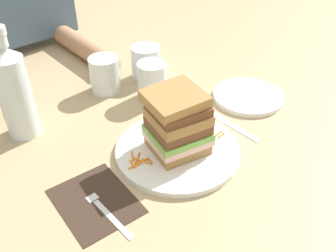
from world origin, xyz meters
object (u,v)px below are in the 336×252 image
(main_plate, at_px, (177,150))
(sandwich, at_px, (178,123))
(empty_tumbler_0, at_px, (105,75))
(empty_tumbler_1, at_px, (146,63))
(knife, at_px, (226,122))
(fork, at_px, (102,207))
(water_bottle, at_px, (14,91))
(side_plate, at_px, (248,96))
(napkin_dark, at_px, (95,201))
(juice_glass, at_px, (152,82))

(main_plate, bearing_deg, sandwich, 130.53)
(main_plate, bearing_deg, empty_tumbler_0, 84.78)
(empty_tumbler_0, relative_size, empty_tumbler_1, 1.02)
(knife, distance_m, empty_tumbler_0, 0.33)
(fork, height_order, water_bottle, water_bottle)
(sandwich, relative_size, fork, 0.80)
(fork, distance_m, empty_tumbler_0, 0.41)
(side_plate, bearing_deg, napkin_dark, -174.72)
(sandwich, bearing_deg, empty_tumbler_1, 63.01)
(fork, bearing_deg, water_bottle, 91.63)
(main_plate, height_order, napkin_dark, main_plate)
(main_plate, bearing_deg, knife, 2.32)
(knife, relative_size, empty_tumbler_0, 2.17)
(sandwich, distance_m, empty_tumbler_0, 0.31)
(main_plate, relative_size, juice_glass, 2.70)
(main_plate, xyz_separation_m, knife, (0.16, 0.01, -0.00))
(napkin_dark, distance_m, side_plate, 0.48)
(sandwich, xyz_separation_m, side_plate, (0.28, 0.04, -0.07))
(side_plate, bearing_deg, knife, -163.77)
(water_bottle, bearing_deg, main_plate, -52.47)
(main_plate, height_order, sandwich, sandwich)
(sandwich, height_order, side_plate, sandwich)
(fork, relative_size, water_bottle, 0.67)
(napkin_dark, bearing_deg, main_plate, 0.85)
(napkin_dark, relative_size, water_bottle, 0.64)
(napkin_dark, height_order, empty_tumbler_1, empty_tumbler_1)
(empty_tumbler_1, height_order, side_plate, empty_tumbler_1)
(empty_tumbler_0, xyz_separation_m, side_plate, (0.25, -0.27, -0.04))
(main_plate, relative_size, empty_tumbler_0, 2.79)
(water_bottle, bearing_deg, empty_tumbler_1, 3.18)
(sandwich, distance_m, empty_tumbler_1, 0.33)
(napkin_dark, relative_size, juice_glass, 1.65)
(napkin_dark, distance_m, water_bottle, 0.30)
(knife, bearing_deg, juice_glass, 107.16)
(napkin_dark, relative_size, fork, 0.95)
(napkin_dark, height_order, knife, same)
(empty_tumbler_0, distance_m, empty_tumbler_1, 0.12)
(napkin_dark, bearing_deg, water_bottle, 91.71)
(knife, height_order, juice_glass, juice_glass)
(sandwich, height_order, fork, sandwich)
(napkin_dark, relative_size, empty_tumbler_1, 1.73)
(water_bottle, distance_m, side_plate, 0.55)
(napkin_dark, distance_m, fork, 0.02)
(empty_tumbler_1, bearing_deg, knife, -88.14)
(knife, bearing_deg, sandwich, -177.90)
(knife, xyz_separation_m, water_bottle, (-0.37, 0.27, 0.11))
(water_bottle, bearing_deg, side_plate, -25.45)
(knife, relative_size, side_plate, 1.13)
(fork, bearing_deg, empty_tumbler_0, 55.52)
(main_plate, bearing_deg, empty_tumbler_1, 63.14)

